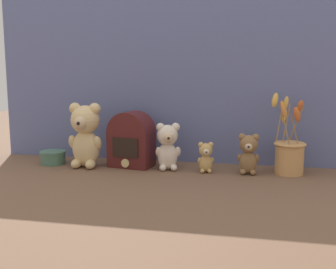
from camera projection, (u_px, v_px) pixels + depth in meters
The scene contains 9 objects.
ground_plane at pixel (167, 170), 1.72m from camera, with size 4.00×4.00×0.00m, color brown.
backdrop_wall at pixel (175, 75), 1.82m from camera, with size 1.61×0.02×0.77m.
teddy_bear_large at pixel (85, 134), 1.75m from camera, with size 0.14×0.14×0.27m.
teddy_bear_medium at pixel (168, 145), 1.71m from camera, with size 0.11×0.10×0.19m.
teddy_bear_small at pixel (248, 153), 1.65m from camera, with size 0.09×0.08×0.16m.
teddy_bear_tiny at pixel (206, 157), 1.67m from camera, with size 0.07×0.06×0.12m.
flower_vase at pixel (289, 153), 1.65m from camera, with size 0.14×0.15×0.32m.
vintage_radio at pixel (131, 140), 1.77m from camera, with size 0.19×0.14×0.23m.
decorative_tin_tall at pixel (53, 157), 1.83m from camera, with size 0.11×0.11×0.06m.
Camera 1 is at (0.34, -1.64, 0.42)m, focal length 45.00 mm.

